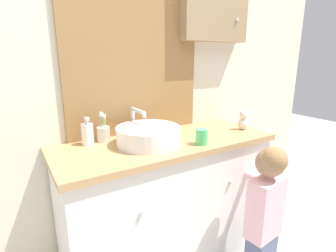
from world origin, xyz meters
name	(u,v)px	position (x,y,z in m)	size (l,w,h in m)	color
wall_back	(147,63)	(0.02, 0.62, 1.28)	(3.20, 0.18, 2.50)	beige
vanity_counter	(167,204)	(0.00, 0.34, 0.43)	(1.29, 0.52, 0.85)	silver
sink_basin	(148,135)	(-0.12, 0.34, 0.90)	(0.35, 0.40, 0.18)	white
toothbrush_holder	(103,133)	(-0.32, 0.52, 0.89)	(0.07, 0.07, 0.17)	beige
soap_dispenser	(88,134)	(-0.41, 0.50, 0.91)	(0.06, 0.06, 0.16)	white
child_figure	(265,209)	(0.38, -0.09, 0.50)	(0.22, 0.44, 0.87)	slate
teddy_bear	(243,120)	(0.55, 0.27, 0.91)	(0.07, 0.06, 0.13)	beige
drinking_cup	(202,137)	(0.12, 0.18, 0.89)	(0.07, 0.07, 0.09)	#4CC670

